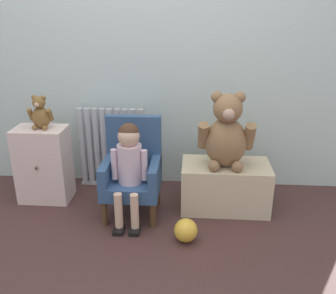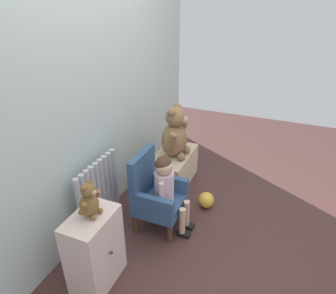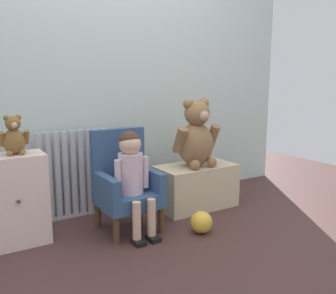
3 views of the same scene
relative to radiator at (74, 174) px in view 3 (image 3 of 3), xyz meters
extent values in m
plane|color=#442927|center=(0.27, -0.98, -0.34)|extent=(6.00, 6.00, 0.00)
cube|color=silver|center=(0.27, 0.13, 0.86)|extent=(3.80, 0.05, 2.40)
cylinder|color=#B6B5BE|center=(-0.25, 0.00, 0.01)|extent=(0.05, 0.05, 0.66)
cylinder|color=#B6B5BE|center=(-0.19, 0.00, 0.01)|extent=(0.05, 0.05, 0.66)
cylinder|color=#B6B5BE|center=(-0.12, 0.00, 0.01)|extent=(0.05, 0.05, 0.66)
cylinder|color=#B6B5BE|center=(-0.06, 0.00, 0.01)|extent=(0.05, 0.05, 0.66)
cylinder|color=#B6B5BE|center=(0.00, 0.00, 0.01)|extent=(0.05, 0.05, 0.66)
cylinder|color=#B6B5BE|center=(0.06, 0.00, 0.01)|extent=(0.05, 0.05, 0.66)
cylinder|color=#B6B5BE|center=(0.12, 0.00, 0.01)|extent=(0.05, 0.05, 0.66)
cylinder|color=#B6B5BE|center=(0.19, 0.00, 0.01)|extent=(0.05, 0.05, 0.66)
cylinder|color=#B6B5BE|center=(0.25, 0.00, 0.01)|extent=(0.05, 0.05, 0.66)
cube|color=#B6B5BE|center=(0.00, 0.00, -0.33)|extent=(0.56, 0.05, 0.02)
cube|color=beige|center=(-0.48, -0.28, -0.04)|extent=(0.39, 0.25, 0.59)
sphere|color=#4C3823|center=(-0.48, -0.42, -0.01)|extent=(0.02, 0.02, 0.02)
cube|color=#314E75|center=(0.24, -0.46, -0.10)|extent=(0.40, 0.39, 0.10)
cube|color=#314E75|center=(0.24, -0.29, 0.16)|extent=(0.40, 0.06, 0.43)
cube|color=#314E75|center=(0.07, -0.46, 0.02)|extent=(0.06, 0.39, 0.14)
cube|color=#314E75|center=(0.41, -0.46, 0.02)|extent=(0.06, 0.39, 0.14)
cylinder|color=#4C331E|center=(0.07, -0.62, -0.24)|extent=(0.04, 0.04, 0.18)
cylinder|color=#4C331E|center=(0.41, -0.62, -0.24)|extent=(0.04, 0.04, 0.18)
cylinder|color=#4C331E|center=(0.07, -0.30, -0.24)|extent=(0.04, 0.04, 0.18)
cylinder|color=#4C331E|center=(0.41, -0.30, -0.24)|extent=(0.04, 0.04, 0.18)
cylinder|color=beige|center=(0.24, -0.50, 0.09)|extent=(0.17, 0.17, 0.28)
sphere|color=#D8AD8E|center=(0.24, -0.50, 0.29)|extent=(0.15, 0.15, 0.15)
sphere|color=#472D1E|center=(0.24, -0.50, 0.31)|extent=(0.14, 0.14, 0.14)
cylinder|color=#D8AD8E|center=(0.19, -0.69, -0.18)|extent=(0.06, 0.06, 0.25)
cube|color=black|center=(0.19, -0.71, -0.32)|extent=(0.07, 0.11, 0.03)
cylinder|color=#D8AD8E|center=(0.30, -0.69, -0.18)|extent=(0.06, 0.06, 0.25)
cube|color=black|center=(0.30, -0.71, -0.32)|extent=(0.07, 0.11, 0.03)
cylinder|color=beige|center=(0.14, -0.52, 0.09)|extent=(0.04, 0.04, 0.22)
cylinder|color=beige|center=(0.35, -0.52, 0.09)|extent=(0.04, 0.04, 0.22)
cube|color=#CBB791|center=(0.93, -0.31, -0.16)|extent=(0.65, 0.36, 0.36)
ellipsoid|color=olive|center=(0.91, -0.33, 0.20)|extent=(0.30, 0.26, 0.36)
sphere|color=olive|center=(0.91, -0.34, 0.45)|extent=(0.21, 0.21, 0.21)
sphere|color=tan|center=(0.91, -0.43, 0.44)|extent=(0.08, 0.08, 0.08)
sphere|color=olive|center=(0.83, -0.33, 0.53)|extent=(0.08, 0.08, 0.08)
sphere|color=olive|center=(0.99, -0.33, 0.53)|extent=(0.08, 0.08, 0.08)
cylinder|color=olive|center=(0.75, -0.34, 0.25)|extent=(0.08, 0.16, 0.22)
cylinder|color=olive|center=(1.07, -0.34, 0.25)|extent=(0.08, 0.16, 0.22)
sphere|color=olive|center=(0.83, -0.44, 0.06)|extent=(0.08, 0.08, 0.08)
sphere|color=olive|center=(0.99, -0.44, 0.06)|extent=(0.08, 0.08, 0.08)
ellipsoid|color=brown|center=(-0.45, -0.27, 0.34)|extent=(0.14, 0.12, 0.16)
sphere|color=brown|center=(-0.45, -0.28, 0.45)|extent=(0.09, 0.09, 0.09)
sphere|color=tan|center=(-0.45, -0.32, 0.45)|extent=(0.04, 0.04, 0.04)
sphere|color=brown|center=(-0.49, -0.27, 0.49)|extent=(0.04, 0.04, 0.04)
sphere|color=brown|center=(-0.42, -0.27, 0.49)|extent=(0.04, 0.04, 0.04)
cylinder|color=brown|center=(-0.53, -0.28, 0.36)|extent=(0.03, 0.07, 0.10)
cylinder|color=brown|center=(-0.38, -0.28, 0.36)|extent=(0.03, 0.07, 0.10)
sphere|color=brown|center=(-0.49, -0.32, 0.27)|extent=(0.04, 0.04, 0.04)
sphere|color=brown|center=(-0.42, -0.32, 0.27)|extent=(0.04, 0.04, 0.04)
sphere|color=gold|center=(0.64, -0.78, -0.26)|extent=(0.16, 0.16, 0.16)
camera|label=1|loc=(0.68, -2.86, 1.13)|focal=40.00mm
camera|label=2|loc=(-1.69, -1.33, 1.57)|focal=32.00mm
camera|label=3|loc=(-0.85, -2.75, 0.74)|focal=40.00mm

